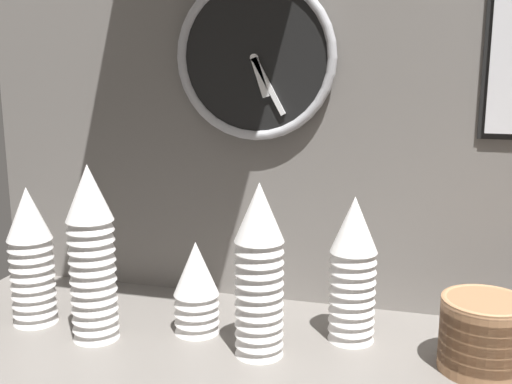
% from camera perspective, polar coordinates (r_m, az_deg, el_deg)
% --- Properties ---
extents(ground_plane, '(1.60, 0.56, 0.04)m').
position_cam_1_polar(ground_plane, '(1.21, 5.07, -15.18)').
color(ground_plane, slate).
extents(wall_tiled_back, '(1.60, 0.03, 1.05)m').
position_cam_1_polar(wall_tiled_back, '(1.34, 7.62, 11.63)').
color(wall_tiled_back, slate).
rests_on(wall_tiled_back, ground_plane).
extents(cup_stack_far_left, '(0.09, 0.09, 0.28)m').
position_cam_1_polar(cup_stack_far_left, '(1.36, -19.38, -5.38)').
color(cup_stack_far_left, white).
rests_on(cup_stack_far_left, ground_plane).
extents(cup_stack_center, '(0.09, 0.09, 0.32)m').
position_cam_1_polar(cup_stack_center, '(1.15, 0.29, -6.98)').
color(cup_stack_center, white).
rests_on(cup_stack_center, ground_plane).
extents(cup_stack_center_left, '(0.09, 0.09, 0.18)m').
position_cam_1_polar(cup_stack_center_left, '(1.27, -5.33, -8.44)').
color(cup_stack_center_left, white).
rests_on(cup_stack_center_left, ground_plane).
extents(cup_stack_center_right, '(0.09, 0.09, 0.28)m').
position_cam_1_polar(cup_stack_center_right, '(1.22, 8.61, -6.82)').
color(cup_stack_center_right, white).
rests_on(cup_stack_center_right, ground_plane).
extents(cup_stack_left, '(0.09, 0.09, 0.34)m').
position_cam_1_polar(cup_stack_left, '(1.25, -14.39, -5.30)').
color(cup_stack_left, white).
rests_on(cup_stack_left, ground_plane).
extents(bowl_stack_right, '(0.15, 0.15, 0.13)m').
position_cam_1_polar(bowl_stack_right, '(1.19, 19.56, -11.72)').
color(bowl_stack_right, '#996B47').
rests_on(bowl_stack_right, ground_plane).
extents(wall_clock, '(0.34, 0.03, 0.34)m').
position_cam_1_polar(wall_clock, '(1.34, -0.06, 11.84)').
color(wall_clock, black).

